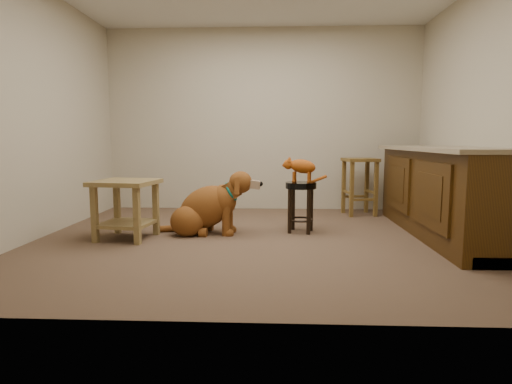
{
  "coord_description": "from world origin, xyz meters",
  "views": [
    {
      "loc": [
        0.19,
        -4.27,
        1.01
      ],
      "look_at": [
        -0.02,
        0.33,
        0.45
      ],
      "focal_mm": 30.0,
      "sensor_mm": 36.0,
      "label": 1
    }
  ],
  "objects_px": {
    "tabby_kitten": "(300,167)",
    "side_table": "(126,200)",
    "golden_retriever": "(207,209)",
    "padded_stool": "(301,197)",
    "wood_stool": "(359,185)"
  },
  "relations": [
    {
      "from": "padded_stool",
      "to": "side_table",
      "type": "xyz_separation_m",
      "value": [
        -1.8,
        -0.4,
        0.01
      ]
    },
    {
      "from": "padded_stool",
      "to": "wood_stool",
      "type": "xyz_separation_m",
      "value": [
        0.86,
        1.15,
        0.01
      ]
    },
    {
      "from": "padded_stool",
      "to": "tabby_kitten",
      "type": "relative_size",
      "value": 1.11
    },
    {
      "from": "golden_retriever",
      "to": "tabby_kitten",
      "type": "bearing_deg",
      "value": 10.44
    },
    {
      "from": "golden_retriever",
      "to": "tabby_kitten",
      "type": "xyz_separation_m",
      "value": [
        1.01,
        0.12,
        0.45
      ]
    },
    {
      "from": "side_table",
      "to": "tabby_kitten",
      "type": "xyz_separation_m",
      "value": [
        1.79,
        0.4,
        0.32
      ]
    },
    {
      "from": "wood_stool",
      "to": "tabby_kitten",
      "type": "bearing_deg",
      "value": -127.24
    },
    {
      "from": "padded_stool",
      "to": "side_table",
      "type": "distance_m",
      "value": 1.85
    },
    {
      "from": "padded_stool",
      "to": "wood_stool",
      "type": "bearing_deg",
      "value": 53.19
    },
    {
      "from": "tabby_kitten",
      "to": "side_table",
      "type": "bearing_deg",
      "value": -154.41
    },
    {
      "from": "padded_stool",
      "to": "golden_retriever",
      "type": "xyz_separation_m",
      "value": [
        -1.02,
        -0.12,
        -0.12
      ]
    },
    {
      "from": "golden_retriever",
      "to": "padded_stool",
      "type": "bearing_deg",
      "value": 10.16
    },
    {
      "from": "golden_retriever",
      "to": "tabby_kitten",
      "type": "distance_m",
      "value": 1.11
    },
    {
      "from": "side_table",
      "to": "tabby_kitten",
      "type": "distance_m",
      "value": 1.87
    },
    {
      "from": "wood_stool",
      "to": "side_table",
      "type": "xyz_separation_m",
      "value": [
        -2.66,
        -1.55,
        -0.0
      ]
    }
  ]
}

